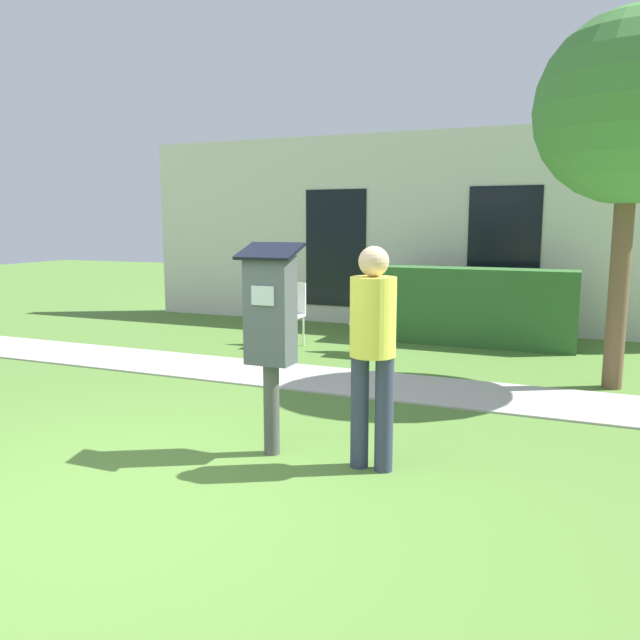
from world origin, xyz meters
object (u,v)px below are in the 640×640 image
Objects in this scene: parking_meter at (270,321)px; outdoor_chair_middle at (372,314)px; person_standing at (373,340)px; outdoor_chair_left at (288,309)px.

parking_meter reaches higher than outdoor_chair_middle.
person_standing is at bearing -75.32° from outdoor_chair_middle.
outdoor_chair_middle is (-0.43, 3.81, -0.49)m from parking_meter.
person_standing is 1.76× the size of outdoor_chair_middle.
person_standing is 4.01m from outdoor_chair_middle.
parking_meter is 1.77× the size of outdoor_chair_left.
outdoor_chair_middle is at bearing 96.37° from parking_meter.
parking_meter reaches higher than outdoor_chair_left.
person_standing is at bearing -52.65° from outdoor_chair_left.
parking_meter is at bearing 154.29° from person_standing.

